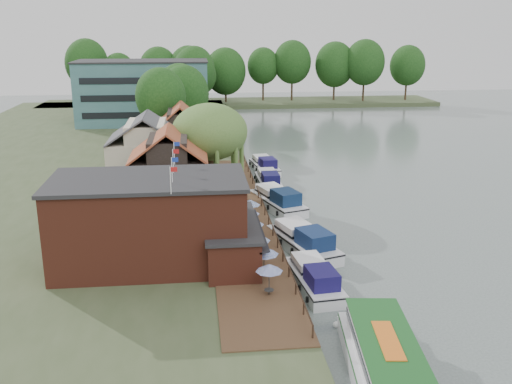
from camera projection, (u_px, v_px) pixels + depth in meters
name	position (u px, v px, depth m)	size (l,w,h in m)	color
ground	(339.00, 261.00, 49.58)	(260.00, 260.00, 0.00)	#4E5B57
land_bank	(68.00, 168.00, 79.71)	(50.00, 140.00, 1.00)	#384728
quay_deck	(239.00, 216.00, 57.99)	(6.00, 50.00, 0.10)	#47301E
quay_rail	(264.00, 210.00, 58.63)	(0.20, 49.00, 1.00)	black
pub	(175.00, 220.00, 45.86)	(20.00, 11.00, 7.30)	maroon
hotel_block	(143.00, 92.00, 112.06)	(25.40, 12.40, 12.30)	#38666B
cottage_a	(169.00, 169.00, 59.90)	(8.60, 7.60, 8.50)	black
cottage_b	(147.00, 150.00, 69.13)	(9.60, 8.60, 8.50)	beige
cottage_c	(181.00, 135.00, 78.13)	(7.60, 7.60, 8.50)	black
willow	(210.00, 149.00, 64.87)	(8.60, 8.60, 10.43)	#476B2D
umbrella_0	(269.00, 279.00, 40.73)	(1.97, 1.97, 2.38)	navy
umbrella_1	(264.00, 262.00, 43.74)	(2.24, 2.24, 2.38)	#1C3C9A
umbrella_2	(258.00, 248.00, 46.48)	(1.95, 1.95, 2.38)	navy
umbrella_3	(250.00, 232.00, 50.17)	(2.39, 2.39, 2.38)	#1B4096
umbrella_4	(247.00, 221.00, 53.02)	(2.32, 2.32, 2.38)	navy
umbrella_5	(250.00, 211.00, 55.67)	(2.00, 2.00, 2.38)	navy
cruiser_0	(314.00, 274.00, 44.32)	(3.05, 9.45, 2.27)	silver
cruiser_1	(303.00, 237.00, 51.58)	(3.42, 10.58, 2.59)	silver
cruiser_2	(277.00, 197.00, 63.61)	(3.39, 10.48, 2.56)	white
cruiser_3	(269.00, 178.00, 72.24)	(2.97, 9.20, 2.20)	silver
cruiser_4	(265.00, 163.00, 80.03)	(2.99, 9.27, 2.22)	white
tour_boat	(389.00, 370.00, 31.31)	(3.94, 14.00, 3.05)	silver
swan	(336.00, 324.00, 38.75)	(0.44, 0.44, 0.44)	white
bank_tree_0	(161.00, 111.00, 84.99)	(7.48, 7.48, 12.91)	#143811
bank_tree_1	(184.00, 104.00, 93.65)	(8.21, 8.21, 12.69)	#143811
bank_tree_2	(180.00, 100.00, 99.67)	(8.29, 8.29, 12.54)	#143811
bank_tree_3	(195.00, 81.00, 122.26)	(8.69, 8.69, 14.66)	#143811
bank_tree_4	(192.00, 80.00, 127.91)	(8.20, 8.20, 14.08)	#143811
bank_tree_5	(200.00, 81.00, 135.89)	(7.84, 7.84, 11.78)	#143811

